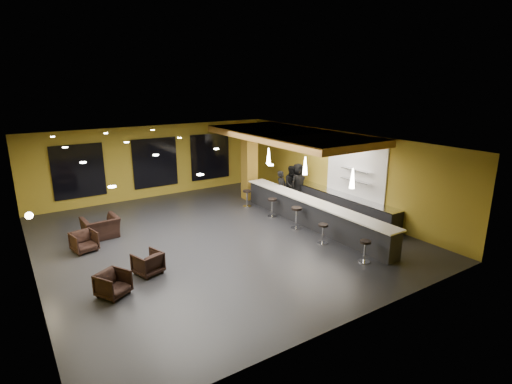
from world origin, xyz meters
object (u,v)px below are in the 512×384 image
bar_stool_2 (296,215)px  bar_counter (312,214)px  staff_c (298,183)px  bar_stool_3 (272,205)px  armchair_c (84,242)px  bar_stool_0 (365,248)px  bar_stool_1 (323,231)px  prep_counter (339,204)px  staff_b (292,184)px  pendant_2 (269,156)px  column (249,163)px  pendant_0 (352,178)px  staff_a (281,189)px  armchair_d (101,227)px  pendant_1 (305,166)px  armchair_a (113,284)px  bar_stool_4 (247,196)px  armchair_b (148,263)px

bar_stool_2 → bar_counter: bearing=-8.5°
staff_c → bar_stool_3: (-2.26, -1.10, -0.42)m
armchair_c → bar_stool_0: 9.27m
bar_stool_2 → bar_stool_1: bearing=-95.2°
prep_counter → staff_b: staff_b is taller
bar_stool_0 → staff_c: bearing=69.4°
bar_counter → pendant_2: bearing=90.0°
column → pendant_0: size_ratio=5.00×
staff_a → armchair_d: (-7.79, 0.59, -0.44)m
armchair_d → bar_stool_2: (6.58, -3.20, 0.16)m
staff_b → bar_stool_1: staff_b is taller
pendant_1 → staff_c: pendant_1 is taller
armchair_a → bar_stool_3: (7.30, 2.93, 0.17)m
staff_b → bar_stool_0: staff_b is taller
armchair_c → armchair_a: bearing=-101.0°
staff_c → bar_stool_4: (-2.41, 0.67, -0.43)m
armchair_b → bar_stool_3: size_ratio=0.95×
column → bar_stool_0: bearing=-95.4°
prep_counter → pendant_1: (-2.00, 0.00, 1.92)m
prep_counter → pendant_0: (-2.00, -2.50, 1.92)m
staff_a → staff_b: (0.85, 0.30, 0.04)m
bar_stool_4 → armchair_a: bearing=-146.7°
column → staff_b: bearing=-49.1°
armchair_c → bar_stool_3: 7.39m
prep_counter → bar_stool_4: size_ratio=7.75×
bar_stool_1 → bar_stool_4: (0.04, 5.10, 0.03)m
armchair_d → bar_stool_4: (6.46, 0.23, 0.10)m
staff_a → armchair_d: 7.82m
armchair_b → armchair_d: 3.76m
pendant_2 → staff_a: size_ratio=0.42×
staff_b → armchair_a: staff_b is taller
pendant_1 → bar_stool_0: pendant_1 is taller
prep_counter → staff_c: staff_c is taller
pendant_2 → staff_c: bearing=-5.0°
staff_c → bar_counter: bearing=-131.0°
pendant_2 → armchair_d: bearing=177.6°
armchair_b → bar_stool_4: bar_stool_4 is taller
pendant_0 → bar_stool_1: (-0.84, 0.43, -1.89)m
staff_c → armchair_d: (-8.87, 0.44, -0.54)m
staff_a → bar_stool_1: size_ratio=2.29×
staff_c → pendant_1: bearing=-135.9°
bar_counter → pendant_1: bearing=90.0°
prep_counter → bar_stool_2: 2.72m
prep_counter → bar_stool_1: size_ratio=8.26×
column → bar_stool_0: (-0.76, -8.03, -1.28)m
pendant_1 → column: bearing=90.0°
bar_counter → staff_a: (0.52, 2.71, 0.33)m
column → staff_b: column is taller
bar_counter → pendant_0: pendant_0 is taller
staff_b → bar_stool_3: size_ratio=2.18×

